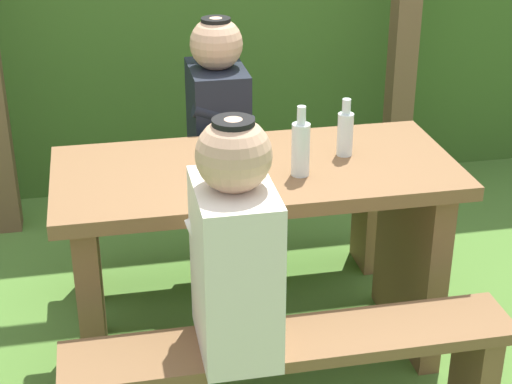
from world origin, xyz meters
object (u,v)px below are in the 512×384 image
Objects in this scene: person_black_coat at (218,112)px; bench_near at (292,372)px; person_white_shirt at (235,247)px; bottle_left at (345,132)px; bench_far at (230,212)px; drinking_glass at (213,156)px; picnic_table at (256,230)px; bottle_right at (301,147)px.

bench_near is at bearing -87.64° from person_black_coat.
person_white_shirt reaches higher than bottle_left.
bottle_left is at bearing -57.74° from bench_far.
person_white_shirt is 3.44× the size of bottle_left.
person_black_coat reaches higher than bottle_left.
person_white_shirt is at bearing -130.20° from bottle_left.
bench_far is at bearing 4.11° from person_black_coat.
bottle_left is at bearing 49.80° from person_white_shirt.
drinking_glass is at bearing 87.52° from person_white_shirt.
drinking_glass reaches higher than picnic_table.
bottle_left is (0.33, -0.52, 0.54)m from bench_far.
drinking_glass is (-0.15, 0.57, 0.50)m from bench_near.
drinking_glass is at bearing -100.67° from person_black_coat.
bench_far is at bearing 81.17° from person_white_shirt.
picnic_table is 1.00× the size of bench_near.
bench_near is 15.05× the size of drinking_glass.
person_white_shirt reaches higher than bench_far.
bench_far is 6.69× the size of bottle_left.
bottle_right is (0.18, -0.66, 0.10)m from person_black_coat.
person_black_coat is 0.69m from bottle_right.
bottle_left reaches higher than bench_far.
bench_near is 0.49m from person_white_shirt.
bottle_right is (0.31, 0.46, 0.10)m from person_white_shirt.
picnic_table is at bearing 72.69° from person_white_shirt.
bench_near is 0.73m from bottle_right.
person_black_coat is at bearing 94.73° from picnic_table.
person_black_coat is 7.74× the size of drinking_glass.
bottle_right reaches higher than bench_far.
person_white_shirt is (-0.17, -0.56, 0.26)m from picnic_table.
drinking_glass is (-0.15, -0.55, 0.50)m from bench_far.
person_white_shirt reaches higher than bench_near.
bench_far is at bearing 74.82° from drinking_glass.
bottle_left reaches higher than picnic_table.
drinking_glass reaches higher than bench_near.
bench_near is 1.95× the size of person_white_shirt.
bench_far is 1.22m from person_white_shirt.
bottle_right is at bearing -144.96° from bottle_left.
person_black_coat reaches higher than drinking_glass.
bench_far is (0.00, 0.56, -0.20)m from picnic_table.
bench_near is 0.87m from bottle_left.
bench_near is 0.78m from drinking_glass.
person_white_shirt and person_black_coat have the same top height.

